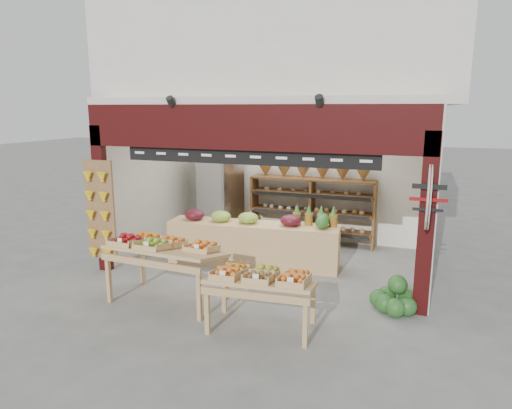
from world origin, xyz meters
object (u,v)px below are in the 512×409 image
at_px(back_shelving, 312,194).
at_px(cardboard_stack, 232,240).
at_px(mid_counter, 253,242).
at_px(refrigerator, 221,194).
at_px(display_table_right, 262,279).
at_px(watermelon_pile, 394,299).
at_px(display_table_left, 162,247).

relative_size(back_shelving, cardboard_stack, 2.90).
bearing_deg(back_shelving, mid_counter, -111.99).
distance_m(back_shelving, cardboard_stack, 2.02).
xyz_separation_m(refrigerator, display_table_right, (2.39, -4.00, -0.29)).
bearing_deg(mid_counter, watermelon_pile, -24.31).
relative_size(cardboard_stack, mid_counter, 0.29).
bearing_deg(display_table_left, mid_counter, 68.77).
distance_m(refrigerator, display_table_right, 4.67).
xyz_separation_m(back_shelving, mid_counter, (-0.73, -1.80, -0.67)).
bearing_deg(cardboard_stack, watermelon_pile, -29.32).
distance_m(cardboard_stack, mid_counter, 1.01).
distance_m(mid_counter, display_table_left, 2.15).
xyz_separation_m(cardboard_stack, mid_counter, (0.71, -0.69, 0.23)).
relative_size(back_shelving, mid_counter, 0.83).
xyz_separation_m(back_shelving, cardboard_stack, (-1.43, -1.11, -0.90)).
bearing_deg(refrigerator, cardboard_stack, -34.50).
height_order(refrigerator, cardboard_stack, refrigerator).
bearing_deg(display_table_right, watermelon_pile, 35.69).
distance_m(refrigerator, mid_counter, 2.19).
bearing_deg(cardboard_stack, back_shelving, 37.74).
bearing_deg(display_table_left, display_table_right, -13.46).
bearing_deg(back_shelving, refrigerator, -174.70).
xyz_separation_m(refrigerator, cardboard_stack, (0.67, -0.91, -0.79)).
distance_m(cardboard_stack, display_table_right, 3.57).
relative_size(refrigerator, display_table_right, 1.36).
height_order(back_shelving, mid_counter, back_shelving).
bearing_deg(refrigerator, display_table_right, -39.94).
xyz_separation_m(back_shelving, refrigerator, (-2.10, -0.19, -0.11)).
bearing_deg(cardboard_stack, mid_counter, -44.37).
bearing_deg(display_table_left, watermelon_pile, 12.55).
bearing_deg(refrigerator, mid_counter, -30.15).
xyz_separation_m(mid_counter, display_table_right, (1.01, -2.40, 0.27)).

